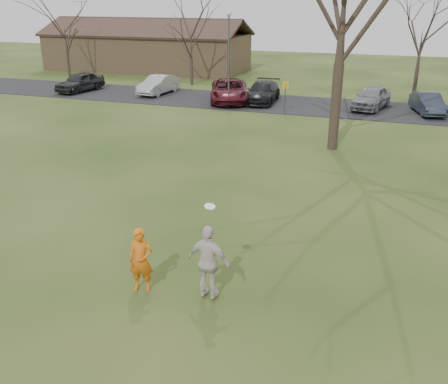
# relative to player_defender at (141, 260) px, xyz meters

# --- Properties ---
(ground) EXTENTS (120.00, 120.00, 0.00)m
(ground) POSITION_rel_player_defender_xyz_m (0.99, -0.32, -0.87)
(ground) COLOR #1E380F
(ground) RESTS_ON ground
(parking_strip) EXTENTS (62.00, 6.50, 0.04)m
(parking_strip) POSITION_rel_player_defender_xyz_m (0.99, 24.68, -0.85)
(parking_strip) COLOR black
(parking_strip) RESTS_ON ground
(player_defender) EXTENTS (0.72, 0.56, 1.74)m
(player_defender) POSITION_rel_player_defender_xyz_m (0.00, 0.00, 0.00)
(player_defender) COLOR #D46011
(player_defender) RESTS_ON ground
(car_0) EXTENTS (2.47, 4.61, 1.49)m
(car_0) POSITION_rel_player_defender_xyz_m (-18.18, 24.22, -0.08)
(car_0) COLOR #232325
(car_0) RESTS_ON parking_strip
(car_1) EXTENTS (1.92, 4.40, 1.41)m
(car_1) POSITION_rel_player_defender_xyz_m (-11.79, 25.26, -0.13)
(car_1) COLOR #A5A5AB
(car_1) RESTS_ON parking_strip
(car_2) EXTENTS (4.26, 6.17, 1.57)m
(car_2) POSITION_rel_player_defender_xyz_m (-5.63, 24.18, -0.05)
(car_2) COLOR #4E121C
(car_2) RESTS_ON parking_strip
(car_3) EXTENTS (2.23, 4.97, 1.42)m
(car_3) POSITION_rel_player_defender_xyz_m (-3.33, 24.76, -0.12)
(car_3) COLOR black
(car_3) RESTS_ON parking_strip
(car_4) EXTENTS (2.71, 4.67, 1.49)m
(car_4) POSITION_rel_player_defender_xyz_m (4.21, 24.97, -0.08)
(car_4) COLOR gray
(car_4) RESTS_ON parking_strip
(car_5) EXTENTS (2.37, 4.22, 1.32)m
(car_5) POSITION_rel_player_defender_xyz_m (7.76, 24.59, -0.17)
(car_5) COLOR #29313D
(car_5) RESTS_ON parking_strip
(catching_play) EXTENTS (1.18, 0.63, 2.44)m
(catching_play) POSITION_rel_player_defender_xyz_m (1.78, 0.20, 0.16)
(catching_play) COLOR beige
(catching_play) RESTS_ON ground
(building) EXTENTS (20.60, 8.50, 5.14)m
(building) POSITION_rel_player_defender_xyz_m (-19.01, 37.68, 1.06)
(building) COLOR #8C6D4C
(building) RESTS_ON ground
(lamp_post) EXTENTS (0.34, 0.34, 6.27)m
(lamp_post) POSITION_rel_player_defender_xyz_m (-5.01, 22.18, 3.10)
(lamp_post) COLOR #47474C
(lamp_post) RESTS_ON ground
(sign_yellow) EXTENTS (0.35, 0.35, 2.08)m
(sign_yellow) POSITION_rel_player_defender_xyz_m (-1.01, 21.68, 0.58)
(sign_yellow) COLOR #47474C
(sign_yellow) RESTS_ON ground
(big_tree) EXTENTS (9.00, 9.00, 14.00)m
(big_tree) POSITION_rel_player_defender_xyz_m (2.99, 14.68, 6.13)
(big_tree) COLOR #352821
(big_tree) RESTS_ON ground
(small_tree_row) EXTENTS (55.00, 5.90, 8.50)m
(small_tree_row) POSITION_rel_player_defender_xyz_m (5.37, 29.74, 3.02)
(small_tree_row) COLOR #352821
(small_tree_row) RESTS_ON ground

